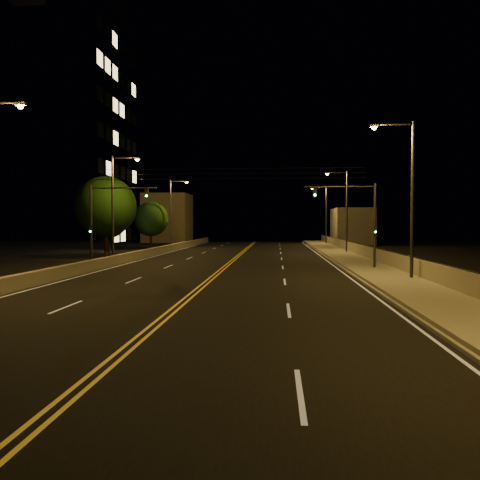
# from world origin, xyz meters

# --- Properties ---
(ground) EXTENTS (160.00, 160.00, 0.00)m
(ground) POSITION_xyz_m (0.00, 0.00, 0.00)
(ground) COLOR black
(ground) RESTS_ON ground
(road) EXTENTS (18.00, 120.00, 0.02)m
(road) POSITION_xyz_m (0.00, 20.00, 0.01)
(road) COLOR black
(road) RESTS_ON ground
(sidewalk) EXTENTS (3.60, 120.00, 0.30)m
(sidewalk) POSITION_xyz_m (10.80, 20.00, 0.15)
(sidewalk) COLOR gray
(sidewalk) RESTS_ON ground
(curb) EXTENTS (0.14, 120.00, 0.15)m
(curb) POSITION_xyz_m (8.93, 20.00, 0.07)
(curb) COLOR gray
(curb) RESTS_ON ground
(parapet_wall) EXTENTS (0.30, 120.00, 1.00)m
(parapet_wall) POSITION_xyz_m (12.45, 20.00, 0.80)
(parapet_wall) COLOR gray
(parapet_wall) RESTS_ON sidewalk
(jersey_barrier) EXTENTS (0.45, 120.00, 0.81)m
(jersey_barrier) POSITION_xyz_m (-9.15, 20.00, 0.41)
(jersey_barrier) COLOR gray
(jersey_barrier) RESTS_ON ground
(distant_building_right) EXTENTS (6.00, 10.00, 5.95)m
(distant_building_right) POSITION_xyz_m (16.50, 71.23, 2.97)
(distant_building_right) COLOR gray
(distant_building_right) RESTS_ON ground
(distant_building_left) EXTENTS (8.00, 8.00, 8.85)m
(distant_building_left) POSITION_xyz_m (-16.00, 76.97, 4.43)
(distant_building_left) COLOR gray
(distant_building_left) RESTS_ON ground
(parapet_rail) EXTENTS (0.06, 120.00, 0.06)m
(parapet_rail) POSITION_xyz_m (12.45, 20.00, 1.33)
(parapet_rail) COLOR black
(parapet_rail) RESTS_ON parapet_wall
(lane_markings) EXTENTS (17.32, 116.00, 0.00)m
(lane_markings) POSITION_xyz_m (0.00, 19.93, 0.02)
(lane_markings) COLOR silver
(lane_markings) RESTS_ON road
(streetlight_1) EXTENTS (2.55, 0.28, 9.25)m
(streetlight_1) POSITION_xyz_m (11.52, 19.82, 5.34)
(streetlight_1) COLOR #2D2D33
(streetlight_1) RESTS_ON ground
(streetlight_2) EXTENTS (2.55, 0.28, 9.25)m
(streetlight_2) POSITION_xyz_m (11.52, 45.06, 5.34)
(streetlight_2) COLOR #2D2D33
(streetlight_2) RESTS_ON ground
(streetlight_3) EXTENTS (2.55, 0.28, 9.25)m
(streetlight_3) POSITION_xyz_m (11.52, 66.65, 5.34)
(streetlight_3) COLOR #2D2D33
(streetlight_3) RESTS_ON ground
(streetlight_5) EXTENTS (2.55, 0.28, 9.25)m
(streetlight_5) POSITION_xyz_m (-9.92, 31.90, 5.34)
(streetlight_5) COLOR #2D2D33
(streetlight_5) RESTS_ON ground
(streetlight_6) EXTENTS (2.55, 0.28, 9.25)m
(streetlight_6) POSITION_xyz_m (-9.92, 54.11, 5.34)
(streetlight_6) COLOR #2D2D33
(streetlight_6) RESTS_ON ground
(traffic_signal_right) EXTENTS (5.11, 0.31, 6.26)m
(traffic_signal_right) POSITION_xyz_m (10.02, 26.16, 3.94)
(traffic_signal_right) COLOR #2D2D33
(traffic_signal_right) RESTS_ON ground
(traffic_signal_left) EXTENTS (5.11, 0.31, 6.26)m
(traffic_signal_left) POSITION_xyz_m (-8.82, 26.16, 3.94)
(traffic_signal_left) COLOR #2D2D33
(traffic_signal_left) RESTS_ON ground
(overhead_wires) EXTENTS (22.00, 0.03, 0.83)m
(overhead_wires) POSITION_xyz_m (0.00, 29.50, 7.40)
(overhead_wires) COLOR black
(building_tower) EXTENTS (24.00, 15.00, 32.17)m
(building_tower) POSITION_xyz_m (-27.11, 48.02, 15.51)
(building_tower) COLOR gray
(building_tower) RESTS_ON ground
(tree_0) EXTENTS (5.95, 5.95, 8.06)m
(tree_0) POSITION_xyz_m (-12.73, 37.00, 5.08)
(tree_0) COLOR black
(tree_0) RESTS_ON ground
(tree_1) EXTENTS (4.80, 4.80, 6.50)m
(tree_1) POSITION_xyz_m (-15.37, 44.59, 4.09)
(tree_1) COLOR black
(tree_1) RESTS_ON ground
(tree_2) EXTENTS (4.74, 4.74, 6.42)m
(tree_2) POSITION_xyz_m (-13.19, 55.21, 4.05)
(tree_2) COLOR black
(tree_2) RESTS_ON ground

